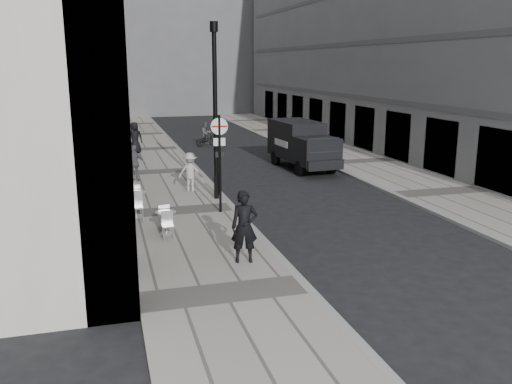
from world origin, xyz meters
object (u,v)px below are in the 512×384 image
Objects in this scene: panel_van at (301,143)px; cyclist at (206,137)px; walking_man at (244,227)px; lamppost at (215,103)px; sign_post at (220,151)px.

panel_van is 9.78m from cyclist.
walking_man is 0.29× the size of lamppost.
sign_post is 2.58m from lamppost.
cyclist is (-3.31, 9.17, -0.74)m from panel_van.
sign_post is (0.43, 5.14, 1.26)m from walking_man.
lamppost reaches higher than walking_man.
sign_post is at bearing -131.72° from panel_van.
walking_man reaches higher than cyclist.
cyclist is (3.07, 21.98, -0.47)m from walking_man.
sign_post is 0.66× the size of panel_van.
lamppost reaches higher than cyclist.
cyclist is at bearing 86.14° from sign_post.
lamppost reaches higher than sign_post.
panel_van reaches higher than cyclist.
panel_van is (5.66, 5.60, -2.52)m from lamppost.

